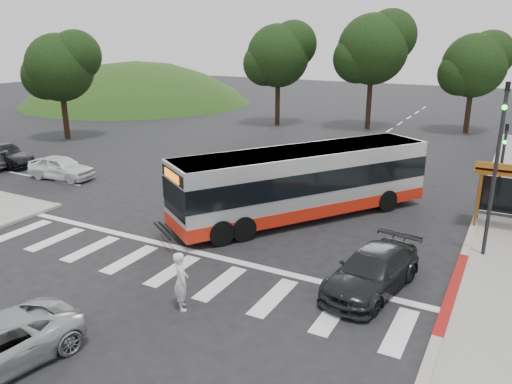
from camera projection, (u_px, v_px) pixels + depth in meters
The scene contains 16 objects.
ground at pixel (243, 225), 21.93m from camera, with size 140.00×140.00×0.00m, color black.
curb_east at pixel (482, 203), 24.56m from camera, with size 0.30×40.00×0.15m, color #9E9991.
curb_east_red at pixel (453, 291), 16.16m from camera, with size 0.32×6.00×0.15m, color maroon.
hillside_nw at pixel (138, 103), 61.58m from camera, with size 44.00×44.00×10.00m, color #1E4415.
crosswalk_ladder at pixel (173, 271), 17.73m from camera, with size 18.00×2.60×0.01m, color silver.
traffic_signal_ne_tall at pixel (497, 157), 17.68m from camera, with size 0.18×0.37×6.50m.
traffic_signal_ne_short at pixel (503, 155), 23.97m from camera, with size 0.18×0.37×4.00m.
tree_north_a at pixel (374, 48), 42.60m from camera, with size 6.60×6.15×10.17m.
tree_north_b at pixel (475, 65), 41.04m from camera, with size 5.72×5.33×8.43m.
tree_north_c at pixel (279, 55), 44.72m from camera, with size 6.16×5.74×9.30m.
tree_west_a at pixel (61, 66), 38.58m from camera, with size 5.72×5.33×8.43m.
transit_bus at pixel (303, 184), 22.52m from camera, with size 2.65×12.22×3.16m, color #AAADAF, non-canonical shape.
pedestrian at pixel (181, 281), 15.03m from camera, with size 0.68×0.44×1.86m, color white.
dark_sedan at pixel (372, 271), 16.23m from camera, with size 1.87×4.61×1.34m, color black.
west_car_white at pixel (61, 167), 28.84m from camera, with size 1.61×4.01×1.37m, color silver.
west_car_black at pixel (5, 156), 31.54m from camera, with size 1.42×4.07×1.34m, color black.
Camera 1 is at (10.22, -17.74, 8.02)m, focal length 35.00 mm.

